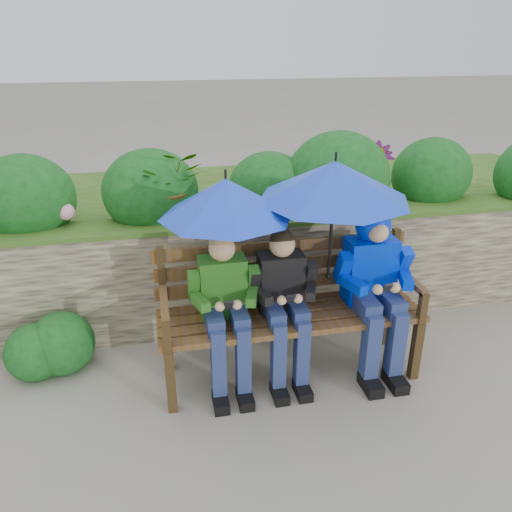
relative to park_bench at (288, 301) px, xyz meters
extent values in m
plane|color=gray|center=(-0.23, 0.01, -0.60)|extent=(60.00, 60.00, 0.00)
cube|color=#51463C|center=(-0.23, 0.76, -0.10)|extent=(8.00, 0.40, 1.00)
cube|color=#2B4718|center=(-0.23, 0.76, 0.41)|extent=(8.00, 0.42, 0.04)
cube|color=#2B4718|center=(-0.23, 1.96, -0.12)|extent=(8.00, 2.00, 0.96)
ellipsoid|color=#0F4C15|center=(-1.98, 1.01, 0.64)|extent=(0.81, 0.65, 0.73)
ellipsoid|color=#0F4C15|center=(-0.97, 0.98, 0.65)|extent=(0.82, 0.65, 0.74)
ellipsoid|color=#0F4C15|center=(0.06, 0.96, 0.62)|extent=(0.73, 0.59, 0.66)
ellipsoid|color=#0F4C15|center=(0.68, 0.89, 0.69)|extent=(0.96, 0.77, 0.86)
ellipsoid|color=#0F4C15|center=(1.71, 1.06, 0.64)|extent=(0.79, 0.63, 0.71)
sphere|color=pink|center=(-1.66, 0.86, 0.55)|extent=(0.14, 0.14, 0.14)
sphere|color=pink|center=(0.35, 0.86, 0.55)|extent=(0.14, 0.14, 0.14)
sphere|color=pink|center=(1.60, 0.86, 0.55)|extent=(0.14, 0.14, 0.14)
imported|color=#0F4C15|center=(-0.80, 0.86, 0.73)|extent=(0.54, 0.46, 0.60)
imported|color=#0F4C15|center=(1.02, 0.86, 0.72)|extent=(0.32, 0.32, 0.58)
sphere|color=#0F4C15|center=(-1.76, 0.36, -0.38)|extent=(0.51, 0.51, 0.51)
sphere|color=#0F4C15|center=(-1.96, 0.31, -0.41)|extent=(0.46, 0.46, 0.46)
cube|color=#3A2A14|center=(-0.93, -0.34, -0.35)|extent=(0.07, 0.07, 0.50)
cube|color=#3A2A14|center=(-0.93, 0.16, -0.35)|extent=(0.07, 0.07, 0.50)
cube|color=#3A2A14|center=(0.93, -0.34, -0.35)|extent=(0.07, 0.07, 0.50)
cube|color=#3A2A14|center=(0.93, 0.16, -0.35)|extent=(0.07, 0.07, 0.50)
cube|color=brown|center=(0.00, -0.30, -0.08)|extent=(2.00, 0.11, 0.04)
cube|color=brown|center=(0.00, -0.16, -0.08)|extent=(2.00, 0.11, 0.04)
cube|color=brown|center=(0.00, -0.02, -0.08)|extent=(2.00, 0.11, 0.04)
cube|color=brown|center=(0.00, 0.13, -0.08)|extent=(2.00, 0.11, 0.04)
cube|color=#3A2A14|center=(-0.93, 0.18, 0.18)|extent=(0.06, 0.06, 0.56)
cube|color=brown|center=(-0.93, -0.09, 0.14)|extent=(0.06, 0.52, 0.04)
cube|color=#3A2A14|center=(-0.93, -0.34, 0.02)|extent=(0.06, 0.06, 0.24)
cube|color=#3A2A14|center=(0.93, 0.18, 0.18)|extent=(0.06, 0.06, 0.56)
cube|color=brown|center=(0.93, -0.09, 0.14)|extent=(0.06, 0.52, 0.04)
cube|color=#3A2A14|center=(0.93, -0.34, 0.02)|extent=(0.06, 0.06, 0.24)
cube|color=brown|center=(0.00, 0.19, 0.07)|extent=(2.00, 0.04, 0.10)
cube|color=brown|center=(0.00, 0.19, 0.22)|extent=(2.00, 0.04, 0.10)
cube|color=brown|center=(0.00, 0.19, 0.38)|extent=(2.00, 0.04, 0.10)
cube|color=#1C6518|center=(-0.50, 0.01, 0.17)|extent=(0.34, 0.20, 0.46)
sphere|color=#E5AF77|center=(-0.50, -0.01, 0.49)|extent=(0.19, 0.19, 0.19)
sphere|color=#A6834D|center=(-0.50, 0.00, 0.52)|extent=(0.18, 0.18, 0.18)
cube|color=navy|center=(-0.59, -0.15, 0.00)|extent=(0.12, 0.32, 0.12)
cube|color=navy|center=(-0.59, -0.31, -0.30)|extent=(0.10, 0.11, 0.60)
cube|color=black|center=(-0.59, -0.37, -0.56)|extent=(0.11, 0.22, 0.08)
cube|color=navy|center=(-0.41, -0.15, 0.00)|extent=(0.12, 0.32, 0.12)
cube|color=navy|center=(-0.41, -0.31, -0.30)|extent=(0.10, 0.11, 0.60)
cube|color=black|center=(-0.41, -0.37, -0.56)|extent=(0.11, 0.22, 0.08)
cube|color=#1C6518|center=(-0.72, -0.04, 0.23)|extent=(0.08, 0.18, 0.26)
cube|color=#1C6518|center=(-0.69, -0.17, 0.16)|extent=(0.13, 0.21, 0.07)
sphere|color=#E5AF77|center=(-0.56, -0.26, 0.16)|extent=(0.07, 0.07, 0.07)
cube|color=#1C6518|center=(-0.29, -0.04, 0.23)|extent=(0.08, 0.18, 0.26)
cube|color=#1C6518|center=(-0.32, -0.17, 0.16)|extent=(0.13, 0.21, 0.07)
sphere|color=#E5AF77|center=(-0.44, -0.26, 0.16)|extent=(0.07, 0.07, 0.07)
cube|color=black|center=(-0.50, -0.27, 0.17)|extent=(0.06, 0.07, 0.09)
cube|color=black|center=(-0.06, 0.01, 0.17)|extent=(0.33, 0.20, 0.45)
sphere|color=#E5AF77|center=(-0.06, -0.01, 0.48)|extent=(0.19, 0.19, 0.19)
sphere|color=black|center=(-0.06, 0.00, 0.51)|extent=(0.18, 0.18, 0.18)
cube|color=navy|center=(-0.15, -0.15, 0.00)|extent=(0.12, 0.31, 0.12)
cube|color=navy|center=(-0.15, -0.31, -0.30)|extent=(0.10, 0.11, 0.60)
cube|color=black|center=(-0.15, -0.37, -0.56)|extent=(0.11, 0.22, 0.08)
cube|color=navy|center=(0.03, -0.15, 0.00)|extent=(0.12, 0.31, 0.12)
cube|color=navy|center=(0.03, -0.31, -0.30)|extent=(0.10, 0.11, 0.60)
cube|color=black|center=(0.03, -0.37, -0.56)|extent=(0.11, 0.22, 0.08)
cube|color=black|center=(-0.27, -0.04, 0.23)|extent=(0.08, 0.18, 0.25)
cube|color=black|center=(-0.24, -0.17, 0.16)|extent=(0.13, 0.21, 0.07)
sphere|color=#E5AF77|center=(-0.12, -0.26, 0.16)|extent=(0.07, 0.07, 0.07)
cube|color=black|center=(0.15, -0.04, 0.23)|extent=(0.08, 0.18, 0.25)
cube|color=black|center=(0.12, -0.17, 0.16)|extent=(0.13, 0.21, 0.07)
sphere|color=#E5AF77|center=(0.00, -0.26, 0.16)|extent=(0.07, 0.07, 0.07)
cube|color=black|center=(-0.06, -0.27, 0.17)|extent=(0.06, 0.07, 0.09)
cube|color=#002CD7|center=(0.65, 0.01, 0.20)|extent=(0.38, 0.22, 0.51)
sphere|color=#E5AF77|center=(0.65, -0.01, 0.55)|extent=(0.21, 0.21, 0.21)
sphere|color=#002CD7|center=(0.65, 0.02, 0.56)|extent=(0.27, 0.27, 0.27)
sphere|color=#E5AF77|center=(0.65, -0.07, 0.54)|extent=(0.16, 0.16, 0.16)
cube|color=navy|center=(0.55, -0.17, 0.01)|extent=(0.13, 0.36, 0.13)
cube|color=navy|center=(0.55, -0.35, -0.29)|extent=(0.11, 0.12, 0.61)
cube|color=black|center=(0.55, -0.42, -0.56)|extent=(0.12, 0.25, 0.09)
cube|color=navy|center=(0.75, -0.17, 0.01)|extent=(0.13, 0.36, 0.13)
cube|color=navy|center=(0.75, -0.35, -0.29)|extent=(0.11, 0.12, 0.61)
cube|color=black|center=(0.75, -0.42, -0.56)|extent=(0.12, 0.25, 0.09)
cube|color=#002CD7|center=(0.41, -0.05, 0.27)|extent=(0.09, 0.20, 0.29)
cube|color=#002CD7|center=(0.44, -0.19, 0.19)|extent=(0.14, 0.24, 0.08)
sphere|color=#E5AF77|center=(0.58, -0.29, 0.19)|extent=(0.08, 0.08, 0.08)
cube|color=#002CD7|center=(0.89, -0.05, 0.27)|extent=(0.09, 0.20, 0.29)
cube|color=#002CD7|center=(0.86, -0.19, 0.19)|extent=(0.14, 0.24, 0.08)
sphere|color=#E5AF77|center=(0.72, -0.29, 0.19)|extent=(0.08, 0.08, 0.08)
cube|color=black|center=(0.65, -0.31, 0.20)|extent=(0.06, 0.07, 0.09)
cone|color=blue|center=(-0.47, -0.04, 0.86)|extent=(0.94, 0.94, 0.27)
cylinder|color=black|center=(-0.47, -0.04, 1.03)|extent=(0.02, 0.02, 0.06)
cylinder|color=black|center=(-0.47, -0.04, 0.52)|extent=(0.02, 0.02, 0.68)
sphere|color=black|center=(-0.47, -0.04, 0.18)|extent=(0.04, 0.04, 0.04)
cone|color=blue|center=(0.29, -0.04, 0.94)|extent=(1.10, 1.10, 0.28)
cylinder|color=black|center=(0.29, -0.04, 1.11)|extent=(0.02, 0.02, 0.06)
cylinder|color=black|center=(0.29, -0.04, 0.57)|extent=(0.02, 0.02, 0.74)
sphere|color=black|center=(0.29, -0.04, 0.20)|extent=(0.04, 0.04, 0.04)
camera|label=1|loc=(-0.93, -3.24, 1.85)|focal=35.00mm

